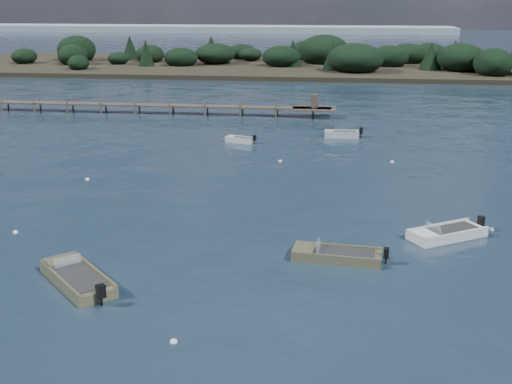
# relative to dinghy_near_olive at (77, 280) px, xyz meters

# --- Properties ---
(ground) EXTENTS (400.00, 400.00, 0.00)m
(ground) POSITION_rel_dinghy_near_olive_xyz_m (5.79, 59.31, -0.18)
(ground) COLOR #142330
(ground) RESTS_ON ground
(dinghy_near_olive) EXTENTS (5.06, 5.13, 1.38)m
(dinghy_near_olive) POSITION_rel_dinghy_near_olive_xyz_m (0.00, 0.00, 0.00)
(dinghy_near_olive) COLOR #6A6746
(dinghy_near_olive) RESTS_ON ground
(dinghy_mid_white_a) EXTENTS (5.19, 2.24, 1.20)m
(dinghy_mid_white_a) POSITION_rel_dinghy_near_olive_xyz_m (12.72, 4.70, -0.03)
(dinghy_mid_white_a) COLOR #6A6746
(dinghy_mid_white_a) RESTS_ON ground
(tender_far_grey_b) EXTENTS (3.82, 1.46, 1.30)m
(tender_far_grey_b) POSITION_rel_dinghy_near_olive_xyz_m (13.00, 36.44, 0.00)
(tender_far_grey_b) COLOR #B3B9BB
(tender_far_grey_b) RESTS_ON ground
(tender_far_white) EXTENTS (3.15, 1.92, 1.06)m
(tender_far_white) POSITION_rel_dinghy_near_olive_xyz_m (3.16, 32.84, -0.03)
(tender_far_white) COLOR silver
(tender_far_white) RESTS_ON ground
(dinghy_mid_white_b) EXTENTS (4.92, 4.02, 1.26)m
(dinghy_mid_white_b) POSITION_rel_dinghy_near_olive_xyz_m (19.15, 8.85, -0.02)
(dinghy_mid_white_b) COLOR silver
(dinghy_mid_white_b) RESTS_ON ground
(buoy_a) EXTENTS (0.32, 0.32, 0.32)m
(buoy_a) POSITION_rel_dinghy_near_olive_xyz_m (6.12, -4.87, -0.18)
(buoy_a) COLOR white
(buoy_a) RESTS_ON ground
(buoy_b) EXTENTS (0.32, 0.32, 0.32)m
(buoy_b) POSITION_rel_dinghy_near_olive_xyz_m (14.83, 5.86, -0.18)
(buoy_b) COLOR white
(buoy_b) RESTS_ON ground
(buoy_c) EXTENTS (0.32, 0.32, 0.32)m
(buoy_c) POSITION_rel_dinghy_near_olive_xyz_m (-6.52, 6.39, -0.18)
(buoy_c) COLOR white
(buoy_c) RESTS_ON ground
(buoy_d) EXTENTS (0.32, 0.32, 0.32)m
(buoy_d) POSITION_rel_dinghy_near_olive_xyz_m (22.05, 10.50, -0.18)
(buoy_d) COLOR white
(buoy_d) RESTS_ON ground
(buoy_e) EXTENTS (0.32, 0.32, 0.32)m
(buoy_e) POSITION_rel_dinghy_near_olive_xyz_m (7.75, 25.71, -0.18)
(buoy_e) COLOR white
(buoy_e) RESTS_ON ground
(buoy_extra_a) EXTENTS (0.32, 0.32, 0.32)m
(buoy_extra_a) POSITION_rel_dinghy_near_olive_xyz_m (17.32, 26.69, -0.18)
(buoy_extra_a) COLOR white
(buoy_extra_a) RESTS_ON ground
(buoy_extra_b) EXTENTS (0.32, 0.32, 0.32)m
(buoy_extra_b) POSITION_rel_dinghy_near_olive_xyz_m (-6.59, 18.10, -0.18)
(buoy_extra_b) COLOR white
(buoy_extra_b) RESTS_ON ground
(jetty) EXTENTS (64.50, 3.20, 3.40)m
(jetty) POSITION_rel_dinghy_near_olive_xyz_m (-15.95, 47.30, 0.80)
(jetty) COLOR #50443A
(jetty) RESTS_ON ground
(far_headland) EXTENTS (190.00, 40.00, 5.80)m
(far_headland) POSITION_rel_dinghy_near_olive_xyz_m (30.79, 99.31, 1.78)
(far_headland) COLOR black
(far_headland) RESTS_ON ground
(distant_haze) EXTENTS (280.00, 20.00, 2.40)m
(distant_haze) POSITION_rel_dinghy_near_olive_xyz_m (-84.21, 229.31, -0.18)
(distant_haze) COLOR #8998A9
(distant_haze) RESTS_ON ground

